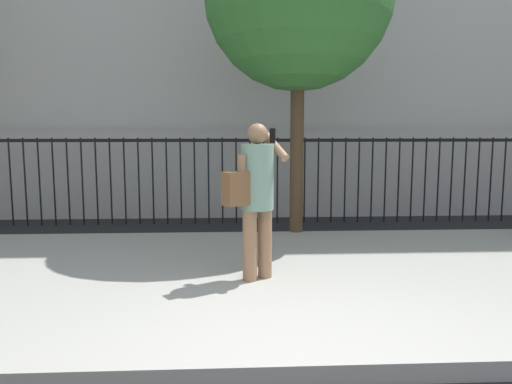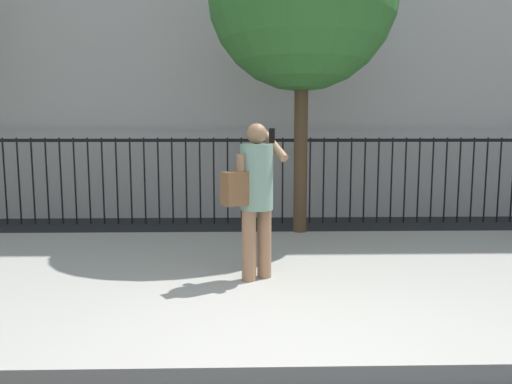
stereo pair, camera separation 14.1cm
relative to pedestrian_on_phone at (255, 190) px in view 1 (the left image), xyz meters
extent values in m
cube|color=#9E9B93|center=(0.22, 0.25, -1.03)|extent=(28.00, 4.40, 0.15)
cube|color=black|center=(0.22, 3.95, 0.45)|extent=(12.00, 0.04, 0.06)
cylinder|color=black|center=(-4.24, 3.95, -0.30)|extent=(0.03, 0.03, 1.60)
cylinder|color=black|center=(-3.99, 3.95, -0.30)|extent=(0.03, 0.03, 1.60)
cylinder|color=black|center=(-3.73, 3.95, -0.30)|extent=(0.03, 0.03, 1.60)
cylinder|color=black|center=(-3.48, 3.95, -0.30)|extent=(0.03, 0.03, 1.60)
cylinder|color=black|center=(-3.22, 3.95, -0.30)|extent=(0.03, 0.03, 1.60)
cylinder|color=black|center=(-2.97, 3.95, -0.30)|extent=(0.03, 0.03, 1.60)
cylinder|color=black|center=(-2.71, 3.95, -0.30)|extent=(0.03, 0.03, 1.60)
cylinder|color=black|center=(-2.46, 3.95, -0.30)|extent=(0.03, 0.03, 1.60)
cylinder|color=black|center=(-2.20, 3.95, -0.30)|extent=(0.03, 0.03, 1.60)
cylinder|color=black|center=(-1.95, 3.95, -0.30)|extent=(0.03, 0.03, 1.60)
cylinder|color=black|center=(-1.69, 3.95, -0.30)|extent=(0.03, 0.03, 1.60)
cylinder|color=black|center=(-1.44, 3.95, -0.30)|extent=(0.03, 0.03, 1.60)
cylinder|color=black|center=(-1.18, 3.95, -0.30)|extent=(0.03, 0.03, 1.60)
cylinder|color=black|center=(-0.92, 3.95, -0.30)|extent=(0.03, 0.03, 1.60)
cylinder|color=black|center=(-0.67, 3.95, -0.30)|extent=(0.03, 0.03, 1.60)
cylinder|color=black|center=(-0.41, 3.95, -0.30)|extent=(0.03, 0.03, 1.60)
cylinder|color=black|center=(-0.16, 3.95, -0.30)|extent=(0.03, 0.03, 1.60)
cylinder|color=black|center=(0.10, 3.95, -0.30)|extent=(0.03, 0.03, 1.60)
cylinder|color=black|center=(0.35, 3.95, -0.30)|extent=(0.03, 0.03, 1.60)
cylinder|color=black|center=(0.61, 3.95, -0.30)|extent=(0.03, 0.03, 1.60)
cylinder|color=black|center=(0.86, 3.95, -0.30)|extent=(0.03, 0.03, 1.60)
cylinder|color=black|center=(1.12, 3.95, -0.30)|extent=(0.03, 0.03, 1.60)
cylinder|color=black|center=(1.37, 3.95, -0.30)|extent=(0.03, 0.03, 1.60)
cylinder|color=black|center=(1.63, 3.95, -0.30)|extent=(0.03, 0.03, 1.60)
cylinder|color=black|center=(1.88, 3.95, -0.30)|extent=(0.03, 0.03, 1.60)
cylinder|color=black|center=(2.14, 3.95, -0.30)|extent=(0.03, 0.03, 1.60)
cylinder|color=black|center=(2.39, 3.95, -0.30)|extent=(0.03, 0.03, 1.60)
cylinder|color=black|center=(2.65, 3.95, -0.30)|extent=(0.03, 0.03, 1.60)
cylinder|color=black|center=(2.91, 3.95, -0.30)|extent=(0.03, 0.03, 1.60)
cylinder|color=black|center=(3.16, 3.95, -0.30)|extent=(0.03, 0.03, 1.60)
cylinder|color=black|center=(3.42, 3.95, -0.30)|extent=(0.03, 0.03, 1.60)
cylinder|color=black|center=(3.67, 3.95, -0.30)|extent=(0.03, 0.03, 1.60)
cylinder|color=black|center=(3.93, 3.95, -0.30)|extent=(0.03, 0.03, 1.60)
cylinder|color=black|center=(4.18, 3.95, -0.30)|extent=(0.03, 0.03, 1.60)
cylinder|color=black|center=(4.44, 3.95, -0.30)|extent=(0.03, 0.03, 1.60)
cylinder|color=black|center=(4.69, 3.95, -0.30)|extent=(0.03, 0.03, 1.60)
cylinder|color=black|center=(4.95, 3.95, -0.30)|extent=(0.03, 0.03, 1.60)
cylinder|color=#936B4C|center=(0.11, 0.07, -0.58)|extent=(0.15, 0.15, 0.75)
cylinder|color=#936B4C|center=(-0.06, -0.04, -0.58)|extent=(0.15, 0.15, 0.75)
cylinder|color=gray|center=(0.02, 0.02, 0.14)|extent=(0.47, 0.47, 0.68)
sphere|color=#936B4C|center=(0.02, 0.02, 0.59)|extent=(0.21, 0.21, 0.21)
cylinder|color=#936B4C|center=(0.19, 0.13, 0.48)|extent=(0.34, 0.45, 0.37)
cylinder|color=#936B4C|center=(-0.14, -0.10, 0.12)|extent=(0.09, 0.09, 0.52)
cube|color=black|center=(0.18, 0.05, 0.57)|extent=(0.06, 0.05, 0.15)
cube|color=brown|center=(-0.19, -0.13, 0.03)|extent=(0.32, 0.29, 0.34)
cylinder|color=#4C3823|center=(0.76, 2.46, 0.37)|extent=(0.21, 0.21, 2.95)
camera|label=1|loc=(-0.25, -5.00, 0.61)|focal=34.05mm
camera|label=2|loc=(-0.11, -5.01, 0.61)|focal=34.05mm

